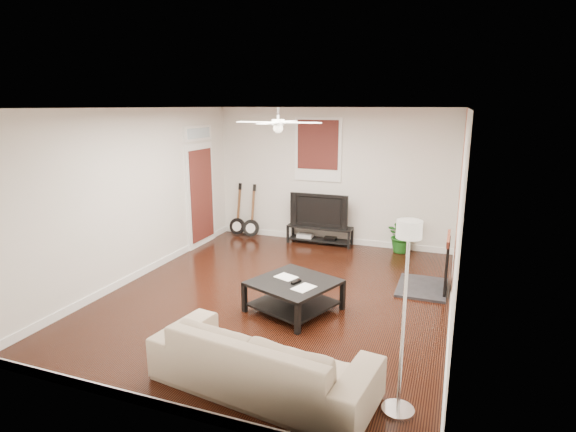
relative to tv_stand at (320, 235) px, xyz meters
name	(u,v)px	position (x,y,z in m)	size (l,w,h in m)	color
room	(279,205)	(0.18, -2.78, 1.21)	(5.01, 6.01, 2.81)	black
brick_accent	(459,204)	(2.66, -1.78, 1.21)	(0.02, 2.20, 2.80)	#974330
fireplace	(434,262)	(2.38, -1.78, 0.27)	(0.80, 1.10, 0.92)	black
window_back	(318,150)	(-0.12, 0.19, 1.76)	(1.00, 0.06, 1.30)	#37100F
door_left	(201,185)	(-2.28, -0.88, 1.06)	(0.08, 1.00, 2.50)	white
tv_stand	(320,235)	(0.00, 0.00, 0.00)	(1.36, 0.36, 0.38)	black
tv	(320,210)	(0.00, 0.02, 0.54)	(1.22, 0.16, 0.70)	black
coffee_table	(294,296)	(0.58, -3.24, 0.03)	(1.05, 1.05, 0.44)	black
sofa	(263,358)	(0.91, -5.10, 0.15)	(2.31, 0.90, 0.67)	#BCAB8D
floor_lamp	(403,320)	(2.26, -5.00, 0.75)	(0.31, 0.31, 1.88)	white
potted_plant	(402,235)	(1.69, 0.04, 0.16)	(0.64, 0.55, 0.71)	#1A5719
guitar_left	(237,210)	(-1.90, -0.03, 0.40)	(0.37, 0.26, 1.18)	black
guitar_right	(251,211)	(-1.55, -0.06, 0.40)	(0.37, 0.26, 1.18)	black
ceiling_fan	(278,122)	(0.18, -2.78, 2.41)	(1.24, 1.24, 0.32)	white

